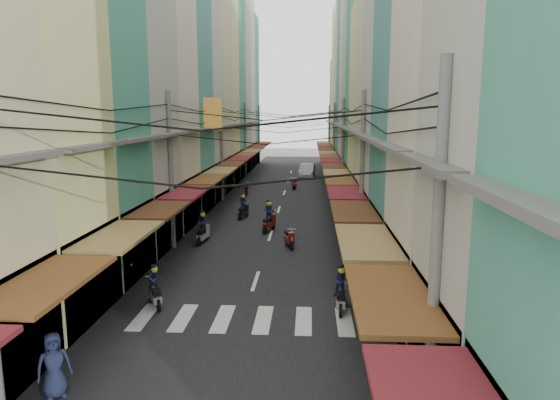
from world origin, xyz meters
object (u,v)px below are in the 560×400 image
at_px(white_car, 307,177).
at_px(market_umbrella, 445,254).
at_px(bicycle, 406,259).
at_px(traffic_sign, 381,228).

relative_size(white_car, market_umbrella, 2.29).
xyz_separation_m(white_car, bicycle, (5.08, -31.66, 0.00)).
distance_m(market_umbrella, traffic_sign, 3.55).
height_order(market_umbrella, traffic_sign, traffic_sign).
relative_size(market_umbrella, traffic_sign, 0.75).
height_order(bicycle, traffic_sign, traffic_sign).
bearing_deg(market_umbrella, traffic_sign, 122.20).
xyz_separation_m(white_car, market_umbrella, (5.23, -37.82, 2.02)).
relative_size(bicycle, traffic_sign, 0.56).
xyz_separation_m(white_car, traffic_sign, (3.34, -34.82, 2.25)).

